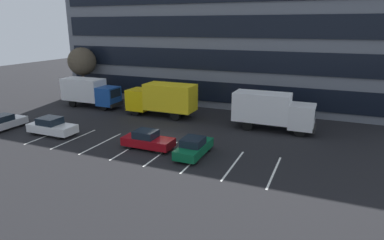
{
  "coord_description": "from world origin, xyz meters",
  "views": [
    {
      "loc": [
        12.65,
        -23.46,
        9.32
      ],
      "look_at": [
        1.84,
        1.88,
        1.4
      ],
      "focal_mm": 30.91,
      "sensor_mm": 36.0,
      "label": 1
    }
  ],
  "objects": [
    {
      "name": "ground_plane",
      "position": [
        0.0,
        0.0,
        0.0
      ],
      "size": [
        120.0,
        120.0,
        0.0
      ],
      "primitive_type": "plane",
      "color": "black"
    },
    {
      "name": "office_building",
      "position": [
        0.0,
        17.95,
        10.8
      ],
      "size": [
        40.63,
        12.44,
        21.6
      ],
      "color": "slate",
      "rests_on": "ground_plane"
    },
    {
      "name": "lot_markings",
      "position": [
        0.0,
        -2.93,
        0.0
      ],
      "size": [
        19.74,
        5.4,
        0.01
      ],
      "color": "silver",
      "rests_on": "ground_plane"
    },
    {
      "name": "box_truck_yellow_all",
      "position": [
        -3.55,
        6.5,
        1.97
      ],
      "size": [
        7.56,
        2.5,
        3.5
      ],
      "color": "yellow",
      "rests_on": "ground_plane"
    },
    {
      "name": "box_truck_blue",
      "position": [
        -13.33,
        6.91,
        1.86
      ],
      "size": [
        7.12,
        2.36,
        3.3
      ],
      "color": "#194799",
      "rests_on": "ground_plane"
    },
    {
      "name": "box_truck_white",
      "position": [
        7.9,
        6.2,
        1.92
      ],
      "size": [
        7.35,
        2.44,
        3.41
      ],
      "color": "white",
      "rests_on": "ground_plane"
    },
    {
      "name": "sedan_white",
      "position": [
        -9.61,
        -2.76,
        0.73
      ],
      "size": [
        4.32,
        1.81,
        1.55
      ],
      "color": "white",
      "rests_on": "ground_plane"
    },
    {
      "name": "sedan_forest",
      "position": [
        3.81,
        -2.42,
        0.68
      ],
      "size": [
        1.68,
        4.01,
        1.44
      ],
      "color": "#0C5933",
      "rests_on": "ground_plane"
    },
    {
      "name": "sedan_silver",
      "position": [
        -14.9,
        -3.31,
        0.66
      ],
      "size": [
        1.63,
        3.89,
        1.39
      ],
      "color": "silver",
      "rests_on": "ground_plane"
    },
    {
      "name": "sedan_maroon",
      "position": [
        -0.1,
        -2.42,
        0.68
      ],
      "size": [
        4.03,
        1.69,
        1.44
      ],
      "color": "maroon",
      "rests_on": "ground_plane"
    },
    {
      "name": "bare_tree",
      "position": [
        -17.0,
        10.19,
        4.85
      ],
      "size": [
        3.54,
        3.54,
        6.64
      ],
      "color": "#473323",
      "rests_on": "ground_plane"
    }
  ]
}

